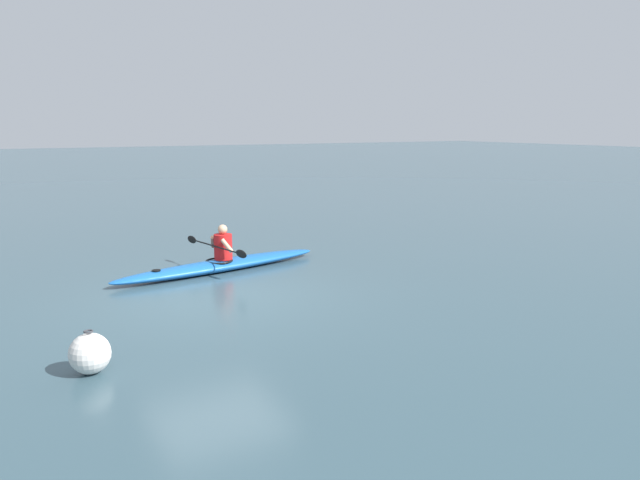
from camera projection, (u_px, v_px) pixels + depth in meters
ground_plane at (215, 298)px, 11.48m from camera, size 160.00×160.00×0.00m
kayak at (221, 265)px, 13.59m from camera, size 5.09×1.50×0.25m
kayaker at (222, 245)px, 13.55m from camera, size 0.62×2.46×0.77m
mooring_buoy_white_far at (90, 353)px, 7.98m from camera, size 0.54×0.54×0.58m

